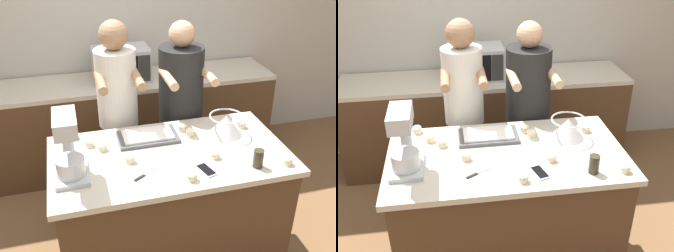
{
  "view_description": "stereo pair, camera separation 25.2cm",
  "coord_description": "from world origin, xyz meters",
  "views": [
    {
      "loc": [
        -0.58,
        -2.1,
        2.35
      ],
      "look_at": [
        0.0,
        0.04,
        1.14
      ],
      "focal_mm": 42.0,
      "sensor_mm": 36.0,
      "label": 1
    },
    {
      "loc": [
        -0.33,
        -2.15,
        2.35
      ],
      "look_at": [
        0.0,
        0.04,
        1.14
      ],
      "focal_mm": 42.0,
      "sensor_mm": 36.0,
      "label": 2
    }
  ],
  "objects": [
    {
      "name": "cupcake_3",
      "position": [
        0.6,
        0.2,
        0.99
      ],
      "size": [
        0.06,
        0.06,
        0.06
      ],
      "color": "beige",
      "rests_on": "island_counter"
    },
    {
      "name": "back_wall",
      "position": [
        0.0,
        1.77,
        1.35
      ],
      "size": [
        10.0,
        0.06,
        2.7
      ],
      "color": "#B2ADA3",
      "rests_on": "ground_plane"
    },
    {
      "name": "cupcake_1",
      "position": [
        -0.5,
        0.23,
        0.99
      ],
      "size": [
        0.06,
        0.06,
        0.06
      ],
      "color": "beige",
      "rests_on": "island_counter"
    },
    {
      "name": "person_right",
      "position": [
        0.26,
        0.62,
        0.87
      ],
      "size": [
        0.36,
        0.51,
        1.66
      ],
      "color": "#232328",
      "rests_on": "ground_plane"
    },
    {
      "name": "cupcake_0",
      "position": [
        -0.27,
        -0.04,
        0.99
      ],
      "size": [
        0.06,
        0.06,
        0.06
      ],
      "color": "beige",
      "rests_on": "island_counter"
    },
    {
      "name": "island_counter",
      "position": [
        0.0,
        0.0,
        0.48
      ],
      "size": [
        1.56,
        0.85,
        0.96
      ],
      "color": "#4C331E",
      "rests_on": "ground_plane"
    },
    {
      "name": "cupcake_8",
      "position": [
        0.17,
        0.26,
        0.99
      ],
      "size": [
        0.06,
        0.06,
        0.06
      ],
      "color": "beige",
      "rests_on": "island_counter"
    },
    {
      "name": "cupcake_9",
      "position": [
        0.68,
        -0.32,
        0.99
      ],
      "size": [
        0.06,
        0.06,
        0.06
      ],
      "color": "beige",
      "rests_on": "island_counter"
    },
    {
      "name": "knife",
      "position": [
        -0.2,
        -0.19,
        0.96
      ],
      "size": [
        0.2,
        0.13,
        0.01
      ],
      "color": "#BCBCC1",
      "rests_on": "island_counter"
    },
    {
      "name": "cupcake_7",
      "position": [
        -0.65,
        0.19,
        0.99
      ],
      "size": [
        0.06,
        0.06,
        0.06
      ],
      "color": "beige",
      "rests_on": "island_counter"
    },
    {
      "name": "cupcake_6",
      "position": [
        0.27,
        -0.13,
        0.99
      ],
      "size": [
        0.06,
        0.06,
        0.06
      ],
      "color": "beige",
      "rests_on": "island_counter"
    },
    {
      "name": "microwave_oven",
      "position": [
        -0.09,
        1.42,
        1.09
      ],
      "size": [
        0.53,
        0.34,
        0.31
      ],
      "color": "#B7B7BC",
      "rests_on": "back_counter"
    },
    {
      "name": "cupcake_5",
      "position": [
        -0.59,
        0.36,
        0.99
      ],
      "size": [
        0.06,
        0.06,
        0.06
      ],
      "color": "beige",
      "rests_on": "island_counter"
    },
    {
      "name": "baking_tray",
      "position": [
        -0.1,
        0.22,
        0.98
      ],
      "size": [
        0.42,
        0.24,
        0.04
      ],
      "color": "#4C4C51",
      "rests_on": "island_counter"
    },
    {
      "name": "cupcake_2",
      "position": [
        0.05,
        -0.32,
        0.99
      ],
      "size": [
        0.06,
        0.06,
        0.06
      ],
      "color": "beige",
      "rests_on": "island_counter"
    },
    {
      "name": "back_counter",
      "position": [
        0.0,
        1.42,
        0.47
      ],
      "size": [
        2.8,
        0.6,
        0.93
      ],
      "color": "#4C331E",
      "rests_on": "ground_plane"
    },
    {
      "name": "cupcake_10",
      "position": [
        -0.42,
        0.15,
        0.99
      ],
      "size": [
        0.06,
        0.06,
        0.06
      ],
      "color": "beige",
      "rests_on": "island_counter"
    },
    {
      "name": "cell_phone",
      "position": [
        0.16,
        -0.25,
        0.96
      ],
      "size": [
        0.11,
        0.16,
        0.01
      ],
      "color": "silver",
      "rests_on": "island_counter"
    },
    {
      "name": "person_left",
      "position": [
        -0.24,
        0.62,
        0.91
      ],
      "size": [
        0.32,
        0.49,
        1.7
      ],
      "color": "brown",
      "rests_on": "ground_plane"
    },
    {
      "name": "mixing_bowl",
      "position": [
        0.45,
        0.14,
        1.04
      ],
      "size": [
        0.24,
        0.24,
        0.15
      ],
      "color": "#BCBCC1",
      "rests_on": "island_counter"
    },
    {
      "name": "cupcake_4",
      "position": [
        0.2,
        0.19,
        0.99
      ],
      "size": [
        0.06,
        0.06,
        0.06
      ],
      "color": "beige",
      "rests_on": "island_counter"
    },
    {
      "name": "drinking_glass",
      "position": [
        0.49,
        -0.29,
        1.02
      ],
      "size": [
        0.06,
        0.06,
        0.12
      ],
      "color": "#332D1E",
      "rests_on": "island_counter"
    },
    {
      "name": "stand_mixer",
      "position": [
        -0.63,
        -0.08,
        1.14
      ],
      "size": [
        0.2,
        0.3,
        0.41
      ],
      "color": "#B2B7BC",
      "rests_on": "island_counter"
    }
  ]
}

